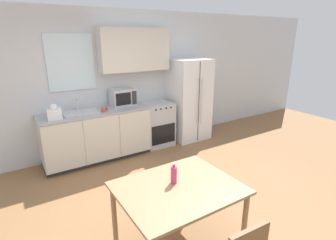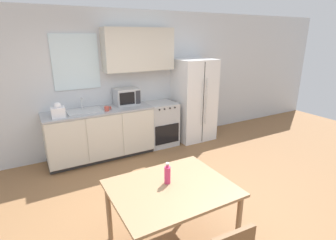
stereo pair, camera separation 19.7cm
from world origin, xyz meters
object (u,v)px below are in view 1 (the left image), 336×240
object	(u,v)px
oven_range	(156,124)
dining_table	(178,194)
refrigerator	(189,100)
drink_bottle	(174,174)
coffee_mug	(104,109)
microwave	(123,97)

from	to	relation	value
oven_range	dining_table	size ratio (longest dim) A/B	0.74
refrigerator	dining_table	world-z (taller)	refrigerator
oven_range	dining_table	xyz separation A→B (m)	(-1.24, -2.62, 0.21)
dining_table	refrigerator	bearing A→B (deg)	51.38
refrigerator	drink_bottle	distance (m)	3.22
coffee_mug	dining_table	bearing A→B (deg)	-92.06
refrigerator	coffee_mug	distance (m)	1.97
microwave	dining_table	xyz separation A→B (m)	(-0.56, -2.71, -0.44)
dining_table	drink_bottle	size ratio (longest dim) A/B	5.21
microwave	refrigerator	bearing A→B (deg)	-5.31
oven_range	dining_table	world-z (taller)	oven_range
coffee_mug	dining_table	size ratio (longest dim) A/B	0.10
drink_bottle	coffee_mug	bearing A→B (deg)	87.94
oven_range	coffee_mug	xyz separation A→B (m)	(-1.16, -0.17, 0.53)
dining_table	coffee_mug	bearing A→B (deg)	87.94
refrigerator	microwave	xyz separation A→B (m)	(-1.49, 0.14, 0.22)
refrigerator	coffee_mug	world-z (taller)	refrigerator
oven_range	microwave	world-z (taller)	microwave
refrigerator	oven_range	bearing A→B (deg)	176.78
microwave	coffee_mug	world-z (taller)	microwave
oven_range	coffee_mug	bearing A→B (deg)	-171.66
coffee_mug	dining_table	xyz separation A→B (m)	(-0.09, -2.45, -0.32)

